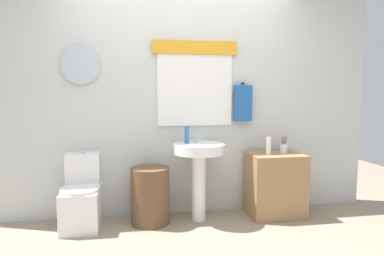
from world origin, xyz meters
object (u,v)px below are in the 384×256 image
at_px(pedestal_sink, 199,162).
at_px(laundry_hamper, 150,195).
at_px(wooden_cabinet, 275,184).
at_px(toothbrush_cup, 284,148).
at_px(lotion_bottle, 268,146).
at_px(soap_bottle, 187,135).
at_px(toilet, 82,199).

bearing_deg(pedestal_sink, laundry_hamper, 180.00).
bearing_deg(laundry_hamper, wooden_cabinet, 0.00).
xyz_separation_m(pedestal_sink, toothbrush_cup, (0.95, 0.02, 0.12)).
bearing_deg(laundry_hamper, lotion_bottle, -1.82).
bearing_deg(toothbrush_cup, lotion_bottle, -163.55).
bearing_deg(laundry_hamper, pedestal_sink, 0.00).
relative_size(pedestal_sink, soap_bottle, 4.53).
bearing_deg(toilet, toothbrush_cup, -0.37).
distance_m(soap_bottle, toothbrush_cup, 1.09).
distance_m(pedestal_sink, lotion_bottle, 0.77).
relative_size(lotion_bottle, toothbrush_cup, 1.04).
distance_m(toilet, lotion_bottle, 2.01).
relative_size(laundry_hamper, wooden_cabinet, 0.85).
bearing_deg(soap_bottle, pedestal_sink, -22.62).
bearing_deg(wooden_cabinet, lotion_bottle, -158.51).
bearing_deg(toilet, lotion_bottle, -2.18).
distance_m(wooden_cabinet, lotion_bottle, 0.45).
bearing_deg(toothbrush_cup, laundry_hamper, -179.22).
height_order(toilet, laundry_hamper, toilet).
relative_size(pedestal_sink, toothbrush_cup, 4.42).
distance_m(lotion_bottle, toothbrush_cup, 0.22).
height_order(toilet, soap_bottle, soap_bottle).
height_order(toilet, toothbrush_cup, toothbrush_cup).
bearing_deg(wooden_cabinet, laundry_hamper, 180.00).
height_order(pedestal_sink, toothbrush_cup, toothbrush_cup).
relative_size(toilet, toothbrush_cup, 4.03).
bearing_deg(wooden_cabinet, pedestal_sink, 180.00).
bearing_deg(pedestal_sink, lotion_bottle, -3.05).
relative_size(wooden_cabinet, lotion_bottle, 3.58).
xyz_separation_m(laundry_hamper, wooden_cabinet, (1.36, 0.00, 0.05)).
xyz_separation_m(soap_bottle, toothbrush_cup, (1.07, -0.03, -0.17)).
bearing_deg(toothbrush_cup, wooden_cabinet, -168.85).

